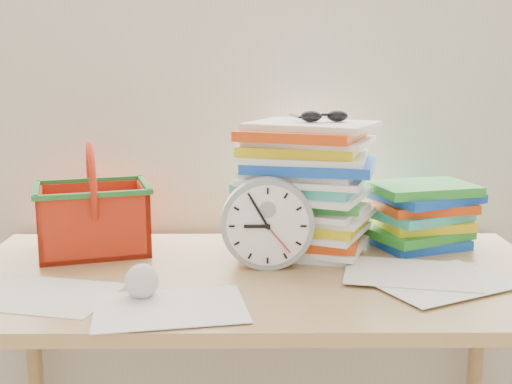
{
  "coord_description": "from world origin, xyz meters",
  "views": [
    {
      "loc": [
        -0.01,
        0.15,
        1.24
      ],
      "look_at": [
        -0.0,
        1.6,
        0.94
      ],
      "focal_mm": 45.0,
      "sensor_mm": 36.0,
      "label": 1
    }
  ],
  "objects_px": {
    "paper_stack": "(305,188)",
    "basket": "(92,199)",
    "clock": "(267,223)",
    "book_stack": "(422,215)",
    "desk": "(256,302)"
  },
  "relations": [
    {
      "from": "desk",
      "to": "basket",
      "type": "distance_m",
      "value": 0.51
    },
    {
      "from": "clock",
      "to": "basket",
      "type": "distance_m",
      "value": 0.47
    },
    {
      "from": "book_stack",
      "to": "basket",
      "type": "height_order",
      "value": "basket"
    },
    {
      "from": "basket",
      "to": "desk",
      "type": "bearing_deg",
      "value": -38.89
    },
    {
      "from": "book_stack",
      "to": "clock",
      "type": "bearing_deg",
      "value": -155.33
    },
    {
      "from": "clock",
      "to": "book_stack",
      "type": "relative_size",
      "value": 0.78
    },
    {
      "from": "paper_stack",
      "to": "book_stack",
      "type": "relative_size",
      "value": 1.19
    },
    {
      "from": "clock",
      "to": "desk",
      "type": "bearing_deg",
      "value": -128.63
    },
    {
      "from": "paper_stack",
      "to": "basket",
      "type": "xyz_separation_m",
      "value": [
        -0.55,
        0.0,
        -0.03
      ]
    },
    {
      "from": "basket",
      "to": "clock",
      "type": "bearing_deg",
      "value": -33.88
    },
    {
      "from": "desk",
      "to": "clock",
      "type": "relative_size",
      "value": 6.31
    },
    {
      "from": "paper_stack",
      "to": "clock",
      "type": "bearing_deg",
      "value": -125.22
    },
    {
      "from": "desk",
      "to": "paper_stack",
      "type": "height_order",
      "value": "paper_stack"
    },
    {
      "from": "desk",
      "to": "book_stack",
      "type": "bearing_deg",
      "value": 26.88
    },
    {
      "from": "paper_stack",
      "to": "basket",
      "type": "distance_m",
      "value": 0.55
    }
  ]
}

